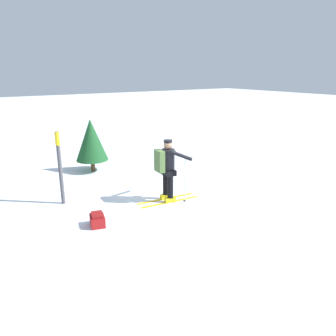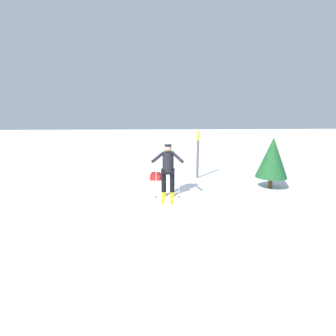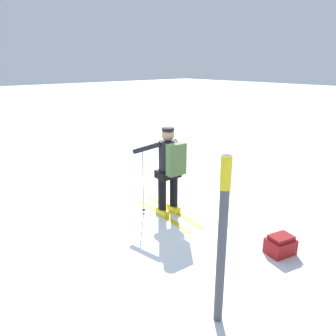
{
  "view_description": "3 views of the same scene",
  "coord_description": "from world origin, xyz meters",
  "px_view_note": "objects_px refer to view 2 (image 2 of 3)",
  "views": [
    {
      "loc": [
        -4.86,
        -6.96,
        3.34
      ],
      "look_at": [
        -0.37,
        -0.22,
        0.9
      ],
      "focal_mm": 35.0,
      "sensor_mm": 36.0,
      "label": 1
    },
    {
      "loc": [
        7.62,
        -0.72,
        2.52
      ],
      "look_at": [
        -0.37,
        -0.22,
        0.9
      ],
      "focal_mm": 28.0,
      "sensor_mm": 36.0,
      "label": 2
    },
    {
      "loc": [
        -4.6,
        3.5,
        2.71
      ],
      "look_at": [
        -0.37,
        -0.22,
        0.9
      ],
      "focal_mm": 35.0,
      "sensor_mm": 36.0,
      "label": 3
    }
  ],
  "objects_px": {
    "trail_marker": "(198,151)",
    "skier": "(168,166)",
    "pine_tree": "(272,158)",
    "dropped_backpack": "(156,176)"
  },
  "relations": [
    {
      "from": "skier",
      "to": "dropped_backpack",
      "type": "distance_m",
      "value": 2.28
    },
    {
      "from": "skier",
      "to": "dropped_backpack",
      "type": "xyz_separation_m",
      "value": [
        -2.1,
        -0.36,
        -0.81
      ]
    },
    {
      "from": "trail_marker",
      "to": "skier",
      "type": "bearing_deg",
      "value": -29.85
    },
    {
      "from": "skier",
      "to": "pine_tree",
      "type": "distance_m",
      "value": 3.7
    },
    {
      "from": "dropped_backpack",
      "to": "pine_tree",
      "type": "xyz_separation_m",
      "value": [
        1.45,
        4.0,
        0.95
      ]
    },
    {
      "from": "pine_tree",
      "to": "skier",
      "type": "bearing_deg",
      "value": -79.96
    },
    {
      "from": "dropped_backpack",
      "to": "trail_marker",
      "type": "relative_size",
      "value": 0.24
    },
    {
      "from": "trail_marker",
      "to": "dropped_backpack",
      "type": "bearing_deg",
      "value": -81.58
    },
    {
      "from": "skier",
      "to": "trail_marker",
      "type": "xyz_separation_m",
      "value": [
        -2.35,
        1.35,
        0.15
      ]
    },
    {
      "from": "trail_marker",
      "to": "pine_tree",
      "type": "relative_size",
      "value": 1.06
    }
  ]
}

